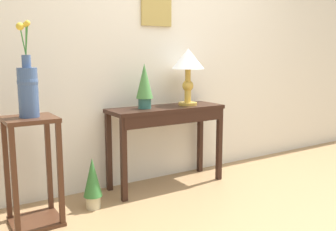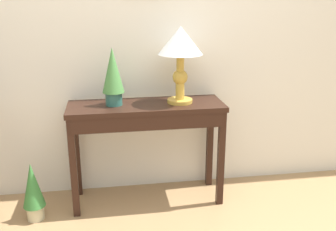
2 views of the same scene
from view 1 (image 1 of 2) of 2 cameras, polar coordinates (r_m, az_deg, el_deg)
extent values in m
cube|color=silver|center=(3.64, -0.95, 12.29)|extent=(9.00, 0.10, 2.80)
cube|color=tan|center=(3.56, -1.79, 16.12)|extent=(0.32, 0.02, 0.31)
cube|color=slate|center=(3.55, -1.75, 16.13)|extent=(0.25, 0.01, 0.25)
cube|color=black|center=(3.37, -0.27, 1.06)|extent=(1.09, 0.37, 0.03)
cube|color=black|center=(3.25, 1.28, -0.46)|extent=(1.02, 0.03, 0.10)
cube|color=black|center=(3.08, -6.85, -6.88)|extent=(0.04, 0.04, 0.71)
cube|color=black|center=(3.62, 7.90, -4.45)|extent=(0.05, 0.04, 0.71)
cube|color=black|center=(3.35, -9.12, -5.62)|extent=(0.04, 0.04, 0.71)
cube|color=black|center=(3.85, 4.97, -3.58)|extent=(0.05, 0.04, 0.71)
cylinder|color=gold|center=(3.50, 3.05, 1.84)|extent=(0.18, 0.18, 0.02)
cylinder|color=gold|center=(3.49, 3.06, 3.33)|extent=(0.06, 0.06, 0.16)
sphere|color=gold|center=(3.48, 3.08, 4.61)|extent=(0.11, 0.11, 0.11)
cylinder|color=gold|center=(3.48, 3.09, 5.91)|extent=(0.05, 0.05, 0.16)
cone|color=silver|center=(3.47, 3.11, 8.74)|extent=(0.30, 0.30, 0.19)
cylinder|color=#2D665B|center=(3.26, -3.62, 1.87)|extent=(0.11, 0.11, 0.09)
cone|color=#478442|center=(3.24, -3.65, 5.34)|extent=(0.15, 0.15, 0.30)
cube|color=#472819|center=(2.73, -20.54, -0.54)|extent=(0.35, 0.35, 0.03)
cube|color=#472819|center=(2.95, -19.69, -15.13)|extent=(0.35, 0.35, 0.03)
cube|color=#472819|center=(2.65, -22.60, -9.36)|extent=(0.04, 0.04, 0.72)
cube|color=#472819|center=(2.71, -16.27, -8.59)|extent=(0.04, 0.04, 0.72)
cube|color=#472819|center=(2.93, -23.65, -7.64)|extent=(0.04, 0.04, 0.72)
cube|color=#472819|center=(2.99, -17.92, -7.00)|extent=(0.04, 0.04, 0.72)
cylinder|color=#3D5684|center=(2.71, -20.76, 3.32)|extent=(0.13, 0.13, 0.34)
sphere|color=#3D5684|center=(2.70, -20.85, 4.90)|extent=(0.14, 0.14, 0.14)
cylinder|color=#3D5684|center=(2.70, -21.02, 7.82)|extent=(0.06, 0.06, 0.09)
cylinder|color=#387A38|center=(2.73, -21.06, 10.87)|extent=(0.03, 0.06, 0.21)
sphere|color=gold|center=(2.76, -21.06, 12.97)|extent=(0.04, 0.04, 0.04)
cylinder|color=#387A38|center=(2.66, -21.47, 10.66)|extent=(0.05, 0.08, 0.18)
sphere|color=gold|center=(2.63, -21.88, 12.64)|extent=(0.05, 0.05, 0.05)
cylinder|color=#387A38|center=(2.66, -20.97, 10.92)|extent=(0.01, 0.10, 0.21)
sphere|color=gold|center=(2.62, -20.87, 13.18)|extent=(0.04, 0.04, 0.04)
cylinder|color=beige|center=(3.07, -11.45, -12.98)|extent=(0.11, 0.11, 0.11)
cone|color=#387A38|center=(3.00, -11.58, -9.29)|extent=(0.15, 0.15, 0.31)
camera|label=2|loc=(1.57, 49.86, 16.14)|focal=41.28mm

